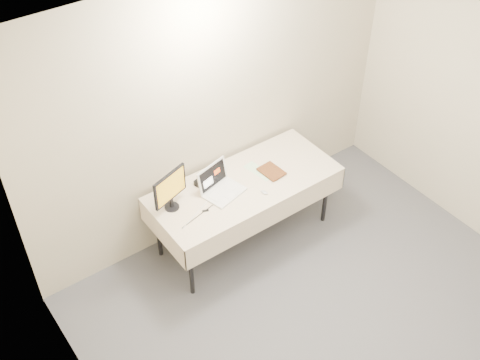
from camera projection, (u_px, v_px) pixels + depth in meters
back_wall at (216, 108)px, 5.61m from camera, size 4.00×0.10×2.70m
table at (245, 188)px, 5.77m from camera, size 1.86×0.81×0.74m
laptop at (220, 186)px, 5.61m from camera, size 0.43×0.38×0.26m
monitor at (170, 188)px, 5.33m from camera, size 0.38×0.17×0.40m
book at (265, 167)px, 5.72m from camera, size 0.19×0.04×0.25m
alarm_clock at (201, 181)px, 5.71m from camera, size 0.15×0.09×0.06m
clicker at (264, 192)px, 5.62m from camera, size 0.06×0.09×0.02m
paper_form at (259, 171)px, 5.86m from camera, size 0.17×0.33×0.00m
usb_dongle at (205, 211)px, 5.44m from camera, size 0.06×0.04×0.01m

